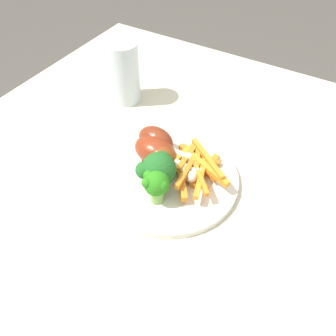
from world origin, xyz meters
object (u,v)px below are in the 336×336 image
at_px(broccoli_floret_middle, 156,183).
at_px(water_glass, 124,72).
at_px(broccoli_floret_front, 158,168).
at_px(carrot_fries_pile, 196,166).
at_px(dinner_plate, 168,178).
at_px(chicken_drumstick_near, 157,152).
at_px(chicken_drumstick_extra, 157,143).
at_px(dining_table, 211,213).
at_px(chicken_drumstick_far, 161,155).

height_order(broccoli_floret_middle, water_glass, water_glass).
distance_m(broccoli_floret_front, carrot_fries_pile, 0.08).
bearing_deg(dinner_plate, broccoli_floret_middle, 100.75).
bearing_deg(chicken_drumstick_near, chicken_drumstick_extra, -56.04).
relative_size(chicken_drumstick_near, water_glass, 1.05).
distance_m(broccoli_floret_middle, water_glass, 0.31).
relative_size(dinner_plate, chicken_drumstick_near, 1.75).
bearing_deg(broccoli_floret_front, dining_table, -136.31).
bearing_deg(chicken_drumstick_far, dinner_plate, 144.44).
height_order(dinner_plate, broccoli_floret_front, broccoli_floret_front).
xyz_separation_m(broccoli_floret_front, carrot_fries_pile, (-0.04, -0.06, -0.03)).
bearing_deg(chicken_drumstick_extra, dining_table, -177.96).
xyz_separation_m(dining_table, chicken_drumstick_far, (0.10, 0.03, 0.13)).
bearing_deg(broccoli_floret_middle, chicken_drumstick_far, -63.18).
bearing_deg(dinner_plate, broccoli_floret_front, 83.57).
height_order(broccoli_floret_middle, chicken_drumstick_far, broccoli_floret_middle).
xyz_separation_m(dinner_plate, chicken_drumstick_near, (0.04, -0.02, 0.03)).
relative_size(dining_table, broccoli_floret_middle, 16.96).
xyz_separation_m(broccoli_floret_middle, chicken_drumstick_near, (0.05, -0.08, -0.02)).
relative_size(dinner_plate, broccoli_floret_middle, 3.98).
distance_m(dining_table, carrot_fries_pile, 0.13).
bearing_deg(dining_table, chicken_drumstick_far, 14.89).
relative_size(broccoli_floret_front, chicken_drumstick_far, 0.56).
xyz_separation_m(chicken_drumstick_near, chicken_drumstick_extra, (0.01, -0.02, 0.00)).
bearing_deg(broccoli_floret_middle, chicken_drumstick_extra, -58.15).
relative_size(dining_table, broccoli_floret_front, 15.03).
relative_size(broccoli_floret_middle, water_glass, 0.46).
relative_size(broccoli_floret_middle, chicken_drumstick_extra, 0.53).
bearing_deg(broccoli_floret_front, broccoli_floret_middle, 115.11).
xyz_separation_m(dinner_plate, chicken_drumstick_extra, (0.05, -0.04, 0.03)).
bearing_deg(chicken_drumstick_far, dining_table, -165.11).
bearing_deg(dining_table, broccoli_floret_middle, 58.32).
bearing_deg(broccoli_floret_middle, dining_table, -121.68).
bearing_deg(broccoli_floret_middle, dinner_plate, -79.25).
xyz_separation_m(broccoli_floret_front, chicken_drumstick_extra, (0.05, -0.07, -0.02)).
xyz_separation_m(carrot_fries_pile, water_glass, (0.25, -0.13, 0.04)).
xyz_separation_m(broccoli_floret_front, broccoli_floret_middle, (-0.01, 0.03, -0.00)).
relative_size(dining_table, carrot_fries_pile, 7.56).
bearing_deg(chicken_drumstick_near, chicken_drumstick_far, 163.91).
xyz_separation_m(dinner_plate, broccoli_floret_front, (0.00, 0.03, 0.05)).
bearing_deg(chicken_drumstick_far, carrot_fries_pile, -167.21).
xyz_separation_m(broccoli_floret_front, water_glass, (0.21, -0.19, 0.01)).
bearing_deg(dinner_plate, chicken_drumstick_extra, -40.03).
bearing_deg(chicken_drumstick_near, dinner_plate, 148.75).
bearing_deg(dining_table, water_glass, -23.42).
relative_size(dining_table, chicken_drumstick_near, 7.47).
height_order(broccoli_floret_front, chicken_drumstick_far, broccoli_floret_front).
xyz_separation_m(broccoli_floret_middle, chicken_drumstick_far, (0.04, -0.07, -0.02)).
bearing_deg(broccoli_floret_middle, carrot_fries_pile, -106.80).
xyz_separation_m(carrot_fries_pile, chicken_drumstick_extra, (0.09, -0.01, 0.01)).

